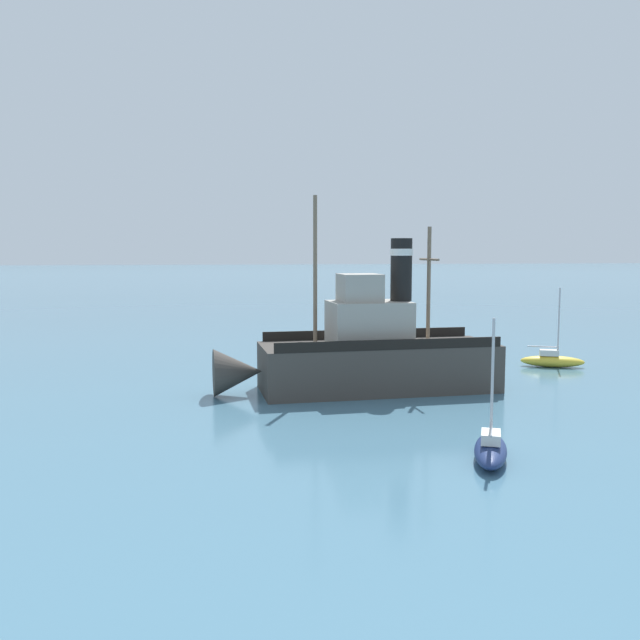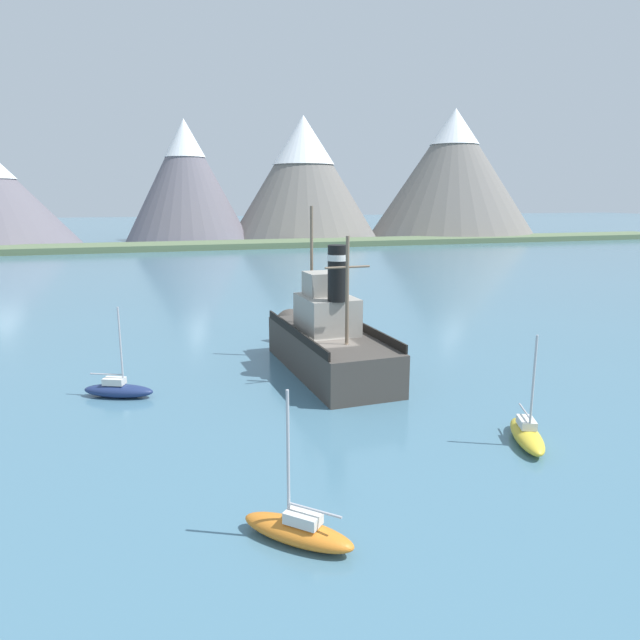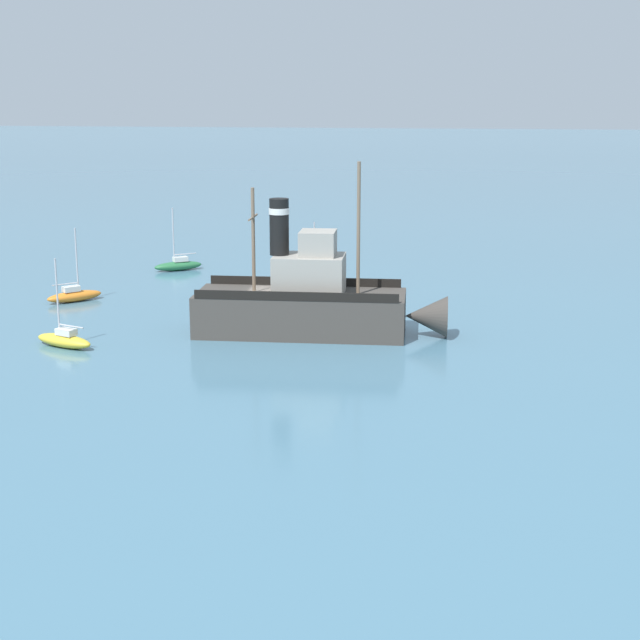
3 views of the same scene
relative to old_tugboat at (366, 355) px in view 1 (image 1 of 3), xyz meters
The scene contains 4 objects.
ground_plane 3.16m from the old_tugboat, 100.90° to the right, with size 600.00×600.00×0.00m, color #477289.
old_tugboat is the anchor object (origin of this frame).
sailboat_yellow 13.93m from the old_tugboat, 68.75° to the right, with size 2.44×3.94×4.90m.
sailboat_navy 12.28m from the old_tugboat, behind, with size 3.92×2.52×4.90m.
Camera 1 is at (-33.04, 10.26, 7.22)m, focal length 38.00 mm.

